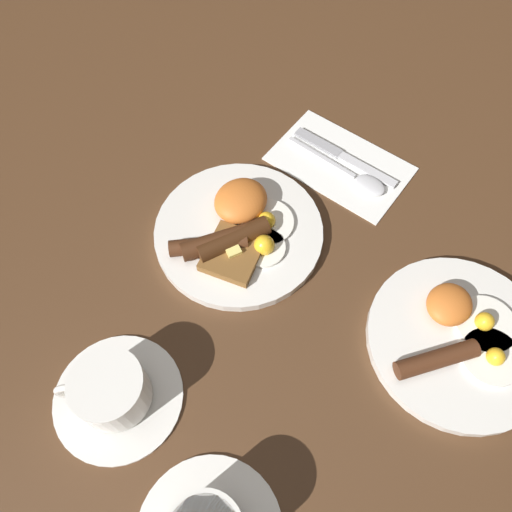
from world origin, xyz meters
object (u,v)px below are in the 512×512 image
Objects in this scene: teacup_near at (112,392)px; knife at (339,154)px; breakfast_plate_far at (459,338)px; spoon at (360,179)px; breakfast_plate_near at (238,230)px.

knife is at bearing -175.72° from teacup_near.
breakfast_plate_far is 1.28× the size of knife.
teacup_near is 0.48m from spoon.
breakfast_plate_near is 0.28m from teacup_near.
breakfast_plate_near is at bearing -76.71° from breakfast_plate_far.
breakfast_plate_near is 1.38× the size of spoon.
teacup_near reaches higher than breakfast_plate_near.
breakfast_plate_near is at bearing -113.66° from spoon.
spoon is (-0.48, 0.02, -0.02)m from teacup_near.
spoon is at bearing -24.51° from knife.
teacup_near is at bearing -91.17° from knife.
teacup_near is at bearing -96.07° from spoon.
breakfast_plate_far is 1.49× the size of teacup_near.
spoon is (-0.13, -0.26, -0.00)m from breakfast_plate_far.
breakfast_plate_far reaches higher than knife.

